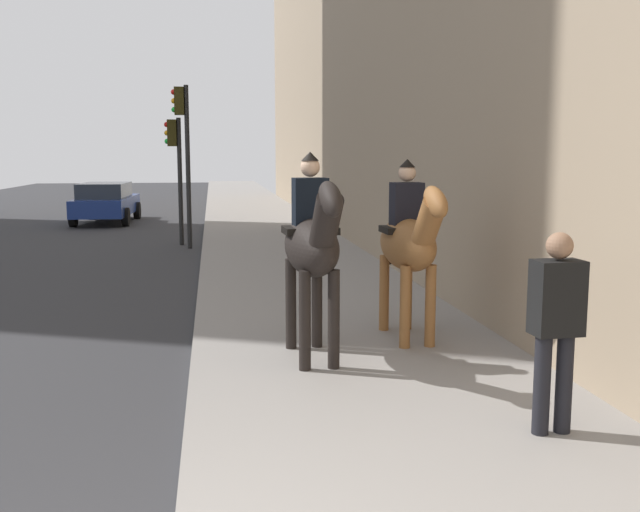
{
  "coord_description": "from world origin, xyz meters",
  "views": [
    {
      "loc": [
        -3.21,
        -0.28,
        2.44
      ],
      "look_at": [
        4.0,
        -1.38,
        1.4
      ],
      "focal_mm": 39.94,
      "sensor_mm": 36.0,
      "label": 1
    }
  ],
  "objects_px": {
    "mounted_horse_far": "(409,241)",
    "pedestrian_greeting": "(556,320)",
    "car_near_lane": "(106,202)",
    "mounted_horse_near": "(313,244)",
    "traffic_light_far_curb": "(176,160)",
    "traffic_light_near_curb": "(184,141)"
  },
  "relations": [
    {
      "from": "pedestrian_greeting",
      "to": "traffic_light_far_curb",
      "type": "relative_size",
      "value": 0.5
    },
    {
      "from": "pedestrian_greeting",
      "to": "car_near_lane",
      "type": "distance_m",
      "value": 22.02
    },
    {
      "from": "traffic_light_far_curb",
      "to": "pedestrian_greeting",
      "type": "bearing_deg",
      "value": -165.27
    },
    {
      "from": "mounted_horse_near",
      "to": "mounted_horse_far",
      "type": "xyz_separation_m",
      "value": [
        0.71,
        -1.32,
        -0.08
      ]
    },
    {
      "from": "mounted_horse_far",
      "to": "traffic_light_far_curb",
      "type": "xyz_separation_m",
      "value": [
        11.01,
        3.35,
        0.93
      ]
    },
    {
      "from": "mounted_horse_near",
      "to": "car_near_lane",
      "type": "xyz_separation_m",
      "value": [
        18.58,
        4.87,
        -0.68
      ]
    },
    {
      "from": "mounted_horse_near",
      "to": "mounted_horse_far",
      "type": "height_order",
      "value": "mounted_horse_near"
    },
    {
      "from": "mounted_horse_near",
      "to": "traffic_light_near_curb",
      "type": "relative_size",
      "value": 0.56
    },
    {
      "from": "traffic_light_near_curb",
      "to": "traffic_light_far_curb",
      "type": "bearing_deg",
      "value": 18.31
    },
    {
      "from": "mounted_horse_near",
      "to": "car_near_lane",
      "type": "relative_size",
      "value": 0.51
    },
    {
      "from": "mounted_horse_far",
      "to": "car_near_lane",
      "type": "xyz_separation_m",
      "value": [
        17.87,
        6.19,
        -0.6
      ]
    },
    {
      "from": "pedestrian_greeting",
      "to": "traffic_light_far_curb",
      "type": "xyz_separation_m",
      "value": [
        14.16,
        3.72,
        1.21
      ]
    },
    {
      "from": "mounted_horse_far",
      "to": "pedestrian_greeting",
      "type": "height_order",
      "value": "mounted_horse_far"
    },
    {
      "from": "mounted_horse_far",
      "to": "traffic_light_far_curb",
      "type": "height_order",
      "value": "traffic_light_far_curb"
    },
    {
      "from": "car_near_lane",
      "to": "traffic_light_near_curb",
      "type": "xyz_separation_m",
      "value": [
        -7.62,
        -3.09,
        2.02
      ]
    },
    {
      "from": "traffic_light_near_curb",
      "to": "pedestrian_greeting",
      "type": "bearing_deg",
      "value": -165.48
    },
    {
      "from": "mounted_horse_near",
      "to": "traffic_light_far_curb",
      "type": "relative_size",
      "value": 0.69
    },
    {
      "from": "mounted_horse_far",
      "to": "car_near_lane",
      "type": "height_order",
      "value": "mounted_horse_far"
    },
    {
      "from": "mounted_horse_far",
      "to": "pedestrian_greeting",
      "type": "xyz_separation_m",
      "value": [
        -3.15,
        -0.37,
        -0.27
      ]
    },
    {
      "from": "mounted_horse_near",
      "to": "traffic_light_far_curb",
      "type": "xyz_separation_m",
      "value": [
        11.72,
        2.04,
        0.86
      ]
    },
    {
      "from": "car_near_lane",
      "to": "traffic_light_near_curb",
      "type": "height_order",
      "value": "traffic_light_near_curb"
    },
    {
      "from": "mounted_horse_far",
      "to": "traffic_light_far_curb",
      "type": "bearing_deg",
      "value": -165.53
    }
  ]
}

